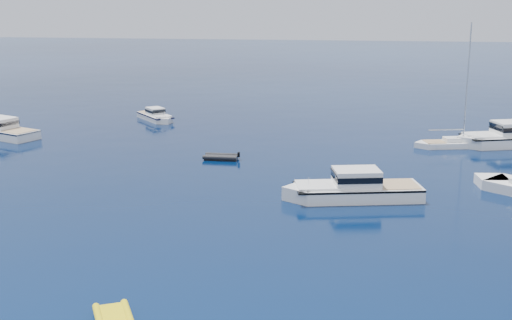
{
  "coord_description": "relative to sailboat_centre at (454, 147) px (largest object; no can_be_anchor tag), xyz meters",
  "views": [
    {
      "loc": [
        11.63,
        -24.78,
        14.9
      ],
      "look_at": [
        4.08,
        26.69,
        2.2
      ],
      "focal_mm": 48.18,
      "sensor_mm": 36.0,
      "label": 1
    }
  ],
  "objects": [
    {
      "name": "motor_cruiser_distant",
      "position": [
        5.52,
        1.49,
        0.0
      ],
      "size": [
        12.39,
        7.17,
        3.11
      ],
      "primitive_type": null,
      "rotation": [
        0.0,
        0.0,
        1.89
      ],
      "color": "white",
      "rests_on": "ground"
    },
    {
      "name": "motor_cruiser_far_l",
      "position": [
        -47.18,
        -1.87,
        0.0
      ],
      "size": [
        10.65,
        6.99,
        2.69
      ],
      "primitive_type": null,
      "rotation": [
        0.0,
        0.0,
        1.16
      ],
      "color": "white",
      "rests_on": "ground"
    },
    {
      "name": "sailboat_centre",
      "position": [
        0.0,
        0.0,
        0.0
      ],
      "size": [
        8.89,
        4.29,
        12.64
      ],
      "primitive_type": null,
      "rotation": [
        0.0,
        0.0,
        4.96
      ],
      "color": "white",
      "rests_on": "ground"
    },
    {
      "name": "tender_grey_far",
      "position": [
        -21.93,
        -8.51,
        0.0
      ],
      "size": [
        3.34,
        1.88,
        0.95
      ],
      "primitive_type": null,
      "rotation": [
        0.0,
        0.0,
        1.56
      ],
      "color": "black",
      "rests_on": "ground"
    },
    {
      "name": "motor_cruiser_horizon",
      "position": [
        -33.55,
        9.97,
        0.0
      ],
      "size": [
        6.43,
        7.06,
        1.92
      ],
      "primitive_type": null,
      "rotation": [
        0.0,
        0.0,
        3.84
      ],
      "color": "white",
      "rests_on": "ground"
    },
    {
      "name": "motor_cruiser_centre",
      "position": [
        -9.81,
        -19.28,
        0.0
      ],
      "size": [
        11.57,
        5.74,
        2.91
      ],
      "primitive_type": null,
      "rotation": [
        0.0,
        0.0,
        1.79
      ],
      "color": "silver",
      "rests_on": "ground"
    }
  ]
}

